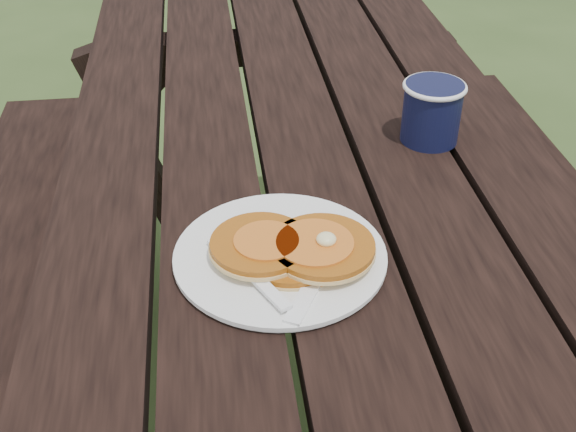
{
  "coord_description": "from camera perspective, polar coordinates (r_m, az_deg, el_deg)",
  "views": [
    {
      "loc": [
        -0.15,
        -0.94,
        1.32
      ],
      "look_at": [
        -0.06,
        -0.21,
        0.8
      ],
      "focal_mm": 45.0,
      "sensor_mm": 36.0,
      "label": 1
    }
  ],
  "objects": [
    {
      "name": "picnic_table",
      "position": [
        1.34,
        1.4,
        -9.75
      ],
      "size": [
        1.36,
        1.8,
        0.75
      ],
      "color": "black",
      "rests_on": "ground"
    },
    {
      "name": "plate",
      "position": [
        0.9,
        -0.63,
        -3.23
      ],
      "size": [
        0.34,
        0.34,
        0.01
      ],
      "primitive_type": "cylinder",
      "rotation": [
        0.0,
        0.0,
        0.43
      ],
      "color": "white",
      "rests_on": "picnic_table"
    },
    {
      "name": "pancake_stack",
      "position": [
        0.89,
        0.42,
        -2.55
      ],
      "size": [
        0.2,
        0.14,
        0.04
      ],
      "rotation": [
        0.0,
        0.0,
        0.09
      ],
      "color": "#AD5B13",
      "rests_on": "plate"
    },
    {
      "name": "knife",
      "position": [
        0.87,
        2.36,
        -4.66
      ],
      "size": [
        0.1,
        0.17,
        0.0
      ],
      "primitive_type": "cube",
      "rotation": [
        0.0,
        0.0,
        -0.49
      ],
      "color": "white",
      "rests_on": "plate"
    },
    {
      "name": "fork",
      "position": [
        0.85,
        -2.16,
        -5.27
      ],
      "size": [
        0.1,
        0.16,
        0.01
      ],
      "primitive_type": null,
      "rotation": [
        0.0,
        0.0,
        0.47
      ],
      "color": "white",
      "rests_on": "plate"
    },
    {
      "name": "coffee_cup",
      "position": [
        1.16,
        11.32,
        8.32
      ],
      "size": [
        0.1,
        0.1,
        0.1
      ],
      "rotation": [
        0.0,
        0.0,
        -0.02
      ],
      "color": "black",
      "rests_on": "picnic_table"
    }
  ]
}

